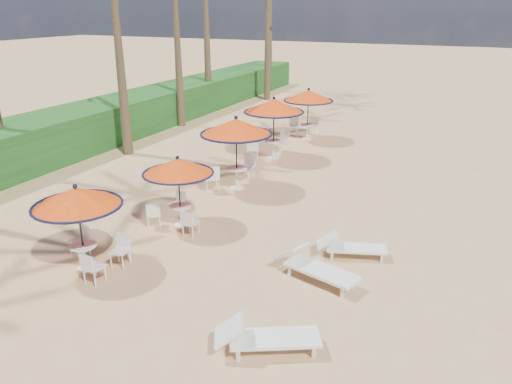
% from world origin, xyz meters
% --- Properties ---
extents(ground, '(160.00, 160.00, 0.00)m').
position_xyz_m(ground, '(0.00, 0.00, 0.00)').
color(ground, tan).
rests_on(ground, ground).
extents(scrub_hedge, '(3.00, 40.00, 1.80)m').
position_xyz_m(scrub_hedge, '(-13.50, 11.00, 0.90)').
color(scrub_hedge, '#194716').
rests_on(scrub_hedge, ground).
extents(station_0, '(2.15, 2.15, 2.24)m').
position_xyz_m(station_0, '(-5.31, -0.03, 1.64)').
color(station_0, black).
rests_on(station_0, ground).
extents(station_1, '(2.08, 2.08, 2.17)m').
position_xyz_m(station_1, '(-4.65, 3.15, 1.58)').
color(station_1, black).
rests_on(station_1, ground).
extents(station_2, '(2.53, 2.56, 2.64)m').
position_xyz_m(station_2, '(-4.60, 6.76, 2.01)').
color(station_2, black).
rests_on(station_2, ground).
extents(station_3, '(2.53, 2.59, 2.64)m').
position_xyz_m(station_3, '(-4.89, 10.79, 2.02)').
color(station_3, black).
rests_on(station_3, ground).
extents(station_4, '(2.39, 2.39, 2.49)m').
position_xyz_m(station_4, '(-4.65, 14.51, 1.90)').
color(station_4, black).
rests_on(station_4, ground).
extents(lounger_near, '(2.05, 1.49, 0.72)m').
position_xyz_m(lounger_near, '(-0.03, -1.09, 0.33)').
color(lounger_near, white).
rests_on(lounger_near, ground).
extents(lounger_mid, '(2.20, 1.21, 0.75)m').
position_xyz_m(lounger_mid, '(-0.03, 1.85, 0.35)').
color(lounger_mid, white).
rests_on(lounger_mid, ground).
extents(lounger_far, '(1.87, 1.11, 0.64)m').
position_xyz_m(lounger_far, '(0.44, 3.32, 0.30)').
color(lounger_far, white).
rests_on(lounger_far, ground).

